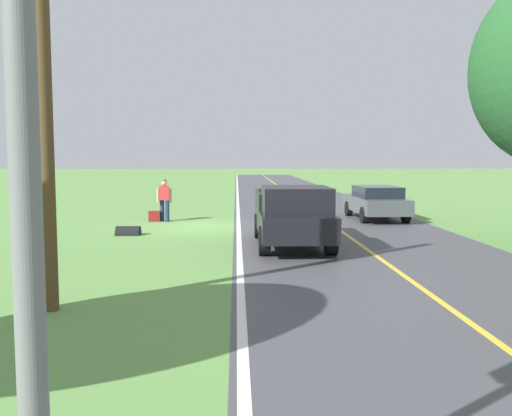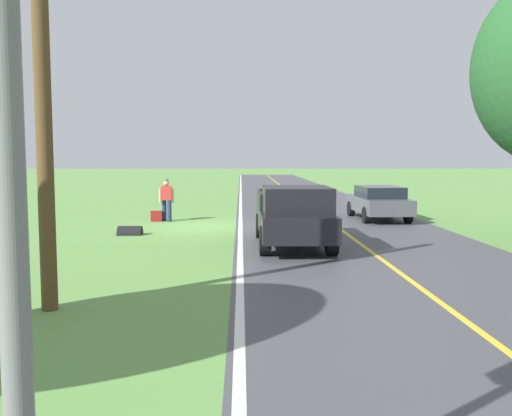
% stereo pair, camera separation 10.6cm
% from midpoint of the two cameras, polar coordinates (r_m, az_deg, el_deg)
% --- Properties ---
extents(ground_plane, '(200.00, 200.00, 0.00)m').
position_cam_midpoint_polar(ground_plane, '(21.37, -4.95, -1.92)').
color(ground_plane, '#609347').
extents(road_surface, '(7.69, 120.00, 0.00)m').
position_cam_midpoint_polar(road_surface, '(21.65, 8.30, -1.86)').
color(road_surface, '#47474C').
rests_on(road_surface, ground).
extents(lane_edge_line, '(0.16, 117.60, 0.00)m').
position_cam_midpoint_polar(lane_edge_line, '(21.33, -1.45, -1.90)').
color(lane_edge_line, silver).
rests_on(lane_edge_line, ground).
extents(lane_centre_line, '(0.14, 117.60, 0.00)m').
position_cam_midpoint_polar(lane_centre_line, '(21.65, 8.30, -1.85)').
color(lane_centre_line, gold).
rests_on(lane_centre_line, ground).
extents(hitchhiker_walking, '(0.62, 0.51, 1.75)m').
position_cam_midpoint_polar(hitchhiker_walking, '(23.36, -8.91, 1.06)').
color(hitchhiker_walking, navy).
rests_on(hitchhiker_walking, ground).
extents(suitcase_carried, '(0.47, 0.23, 0.44)m').
position_cam_midpoint_polar(suitcase_carried, '(23.37, -9.92, -0.82)').
color(suitcase_carried, maroon).
rests_on(suitcase_carried, ground).
extents(pickup_truck_passing, '(2.11, 5.40, 1.82)m').
position_cam_midpoint_polar(pickup_truck_passing, '(16.55, 4.01, -0.64)').
color(pickup_truck_passing, black).
rests_on(pickup_truck_passing, ground).
extents(sedan_near_oncoming, '(2.01, 4.44, 1.41)m').
position_cam_midpoint_polar(sedan_near_oncoming, '(24.32, 12.42, 0.63)').
color(sedan_near_oncoming, '#4C5156').
rests_on(sedan_near_oncoming, ground).
extents(utility_pole_roadside, '(0.28, 0.28, 8.10)m').
position_cam_midpoint_polar(utility_pole_roadside, '(10.33, -20.57, 12.63)').
color(utility_pole_roadside, brown).
rests_on(utility_pole_roadside, ground).
extents(drainage_culvert, '(0.80, 0.60, 0.60)m').
position_cam_midpoint_polar(drainage_culvert, '(19.66, -12.48, -2.65)').
color(drainage_culvert, black).
rests_on(drainage_culvert, ground).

